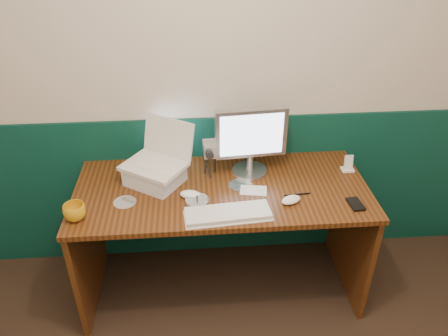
{
  "coord_description": "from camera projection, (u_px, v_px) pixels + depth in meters",
  "views": [
    {
      "loc": [
        -0.11,
        -0.58,
        2.1
      ],
      "look_at": [
        0.04,
        1.23,
        0.97
      ],
      "focal_mm": 35.0,
      "sensor_mm": 36.0,
      "label": 1
    }
  ],
  "objects": [
    {
      "name": "laptop",
      "position": [
        152.0,
        147.0,
        2.3
      ],
      "size": [
        0.4,
        0.38,
        0.26
      ],
      "primitive_type": null,
      "rotation": [
        0.0,
        0.0,
        -0.59
      ],
      "color": "silver",
      "rests_on": "laptop_riser"
    },
    {
      "name": "dock",
      "position": [
        347.0,
        169.0,
        2.53
      ],
      "size": [
        0.07,
        0.05,
        0.01
      ],
      "primitive_type": "cube",
      "rotation": [
        0.0,
        0.0,
        0.01
      ],
      "color": "white",
      "rests_on": "desk"
    },
    {
      "name": "mouse_right",
      "position": [
        291.0,
        200.0,
        2.25
      ],
      "size": [
        0.13,
        0.1,
        0.04
      ],
      "primitive_type": "ellipsoid",
      "rotation": [
        0.0,
        0.0,
        0.42
      ],
      "color": "white",
      "rests_on": "desk"
    },
    {
      "name": "mug",
      "position": [
        75.0,
        212.0,
        2.13
      ],
      "size": [
        0.14,
        0.14,
        0.09
      ],
      "primitive_type": "imported",
      "rotation": [
        0.0,
        0.0,
        0.41
      ],
      "color": "orange",
      "rests_on": "desk"
    },
    {
      "name": "laptop_riser",
      "position": [
        155.0,
        175.0,
        2.4
      ],
      "size": [
        0.36,
        0.35,
        0.1
      ],
      "primitive_type": "cube",
      "rotation": [
        0.0,
        0.0,
        -0.59
      ],
      "color": "silver",
      "rests_on": "desk"
    },
    {
      "name": "pda",
      "position": [
        356.0,
        204.0,
        2.24
      ],
      "size": [
        0.07,
        0.12,
        0.01
      ],
      "primitive_type": "cube",
      "rotation": [
        0.0,
        0.0,
        0.1
      ],
      "color": "black",
      "rests_on": "desk"
    },
    {
      "name": "music_player",
      "position": [
        349.0,
        162.0,
        2.5
      ],
      "size": [
        0.05,
        0.02,
        0.09
      ],
      "primitive_type": "cube",
      "rotation": [
        -0.17,
        0.0,
        0.01
      ],
      "color": "white",
      "rests_on": "dock"
    },
    {
      "name": "papers",
      "position": [
        253.0,
        190.0,
        2.35
      ],
      "size": [
        0.16,
        0.12,
        0.0
      ],
      "primitive_type": "cube",
      "rotation": [
        0.0,
        0.0,
        -0.18
      ],
      "color": "white",
      "rests_on": "desk"
    },
    {
      "name": "monitor",
      "position": [
        251.0,
        142.0,
        2.41
      ],
      "size": [
        0.4,
        0.15,
        0.39
      ],
      "primitive_type": null,
      "rotation": [
        0.0,
        0.0,
        0.08
      ],
      "color": "#AFAFB4",
      "rests_on": "desk"
    },
    {
      "name": "camcorder",
      "position": [
        210.0,
        160.0,
        2.44
      ],
      "size": [
        0.09,
        0.13,
        0.19
      ],
      "primitive_type": null,
      "rotation": [
        0.0,
        0.0,
        0.05
      ],
      "color": "silver",
      "rests_on": "desk"
    },
    {
      "name": "pen",
      "position": [
        297.0,
        194.0,
        2.32
      ],
      "size": [
        0.14,
        0.02,
        0.01
      ],
      "primitive_type": "cylinder",
      "rotation": [
        0.0,
        1.57,
        0.08
      ],
      "color": "black",
      "rests_on": "desk"
    },
    {
      "name": "desk",
      "position": [
        222.0,
        240.0,
        2.58
      ],
      "size": [
        1.6,
        0.7,
        0.75
      ],
      "primitive_type": "cube",
      "color": "#351C09",
      "rests_on": "ground"
    },
    {
      "name": "mouse_left",
      "position": [
        190.0,
        194.0,
        2.29
      ],
      "size": [
        0.13,
        0.09,
        0.04
      ],
      "primitive_type": "ellipsoid",
      "rotation": [
        0.0,
        0.0,
        -0.25
      ],
      "color": "white",
      "rests_on": "desk"
    },
    {
      "name": "cd_loose_a",
      "position": [
        125.0,
        202.0,
        2.27
      ],
      "size": [
        0.12,
        0.12,
        0.0
      ],
      "primitive_type": "cylinder",
      "color": "silver",
      "rests_on": "desk"
    },
    {
      "name": "cd_spindle",
      "position": [
        197.0,
        201.0,
        2.25
      ],
      "size": [
        0.12,
        0.12,
        0.03
      ],
      "primitive_type": "cylinder",
      "color": "silver",
      "rests_on": "desk"
    },
    {
      "name": "keyboard",
      "position": [
        228.0,
        214.0,
        2.16
      ],
      "size": [
        0.43,
        0.18,
        0.02
      ],
      "primitive_type": "cube",
      "rotation": [
        0.0,
        0.0,
        0.08
      ],
      "color": "white",
      "rests_on": "desk"
    },
    {
      "name": "wainscot",
      "position": [
        212.0,
        189.0,
        2.81
      ],
      "size": [
        3.48,
        0.02,
        1.0
      ],
      "primitive_type": "cube",
      "color": "#072E27",
      "rests_on": "ground"
    },
    {
      "name": "back_wall",
      "position": [
        210.0,
        76.0,
        2.42
      ],
      "size": [
        3.5,
        0.04,
        2.5
      ],
      "primitive_type": "cube",
      "color": "beige",
      "rests_on": "ground"
    },
    {
      "name": "cd_loose_b",
      "position": [
        241.0,
        185.0,
        2.4
      ],
      "size": [
        0.13,
        0.13,
        0.0
      ],
      "primitive_type": "cylinder",
      "color": "silver",
      "rests_on": "desk"
    }
  ]
}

